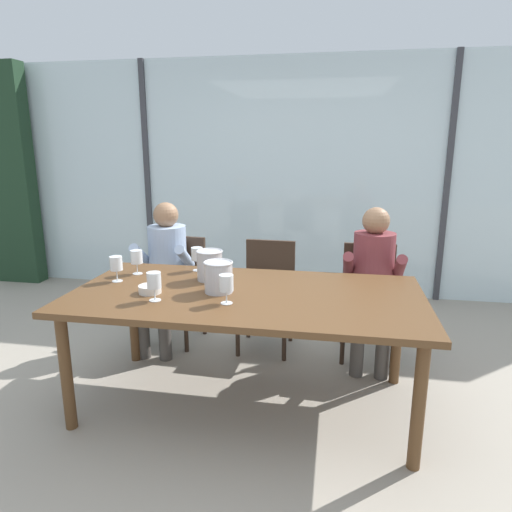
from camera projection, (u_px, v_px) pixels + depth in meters
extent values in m
plane|color=#9E9384|center=(269.00, 340.00, 3.98)|extent=(14.00, 14.00, 0.00)
cube|color=silver|center=(289.00, 179.00, 5.04)|extent=(7.40, 0.03, 2.60)
cube|color=#38383D|center=(148.00, 177.00, 5.31)|extent=(0.06, 0.06, 2.60)
cube|color=#38383D|center=(447.00, 181.00, 4.73)|extent=(0.06, 0.06, 2.60)
cube|color=#477A38|center=(311.00, 188.00, 9.12)|extent=(13.40, 2.40, 1.64)
cube|color=#1E3823|center=(11.00, 177.00, 5.44)|extent=(0.56, 0.20, 2.60)
cube|color=brown|center=(246.00, 295.00, 2.84)|extent=(2.20, 1.11, 0.04)
cylinder|color=brown|center=(66.00, 372.00, 2.67)|extent=(0.07, 0.07, 0.74)
cylinder|color=brown|center=(419.00, 406.00, 2.33)|extent=(0.07, 0.07, 0.74)
cylinder|color=brown|center=(133.00, 316.00, 3.54)|extent=(0.07, 0.07, 0.74)
cylinder|color=brown|center=(397.00, 335.00, 3.20)|extent=(0.07, 0.07, 0.74)
cube|color=#332319|center=(174.00, 290.00, 3.89)|extent=(0.49, 0.49, 0.03)
cube|color=#332319|center=(183.00, 259.00, 4.03)|extent=(0.42, 0.08, 0.42)
cylinder|color=#332319|center=(145.00, 321.00, 3.83)|extent=(0.04, 0.04, 0.45)
cylinder|color=#332319|center=(186.00, 326.00, 3.72)|extent=(0.04, 0.04, 0.45)
cylinder|color=#332319|center=(166.00, 306.00, 4.18)|extent=(0.04, 0.04, 0.45)
cylinder|color=#332319|center=(204.00, 310.00, 4.07)|extent=(0.04, 0.04, 0.45)
cube|color=#332319|center=(265.00, 296.00, 3.73)|extent=(0.45, 0.45, 0.03)
cube|color=#332319|center=(270.00, 264.00, 3.86)|extent=(0.42, 0.05, 0.42)
cylinder|color=#332319|center=(238.00, 330.00, 3.64)|extent=(0.04, 0.04, 0.45)
cylinder|color=#332319|center=(284.00, 334.00, 3.57)|extent=(0.04, 0.04, 0.45)
cylinder|color=#332319|center=(248.00, 313.00, 4.00)|extent=(0.04, 0.04, 0.45)
cylinder|color=#332319|center=(291.00, 317.00, 3.93)|extent=(0.04, 0.04, 0.45)
cube|color=#332319|center=(368.00, 302.00, 3.60)|extent=(0.44, 0.44, 0.03)
cube|color=#332319|center=(369.00, 268.00, 3.73)|extent=(0.42, 0.04, 0.42)
cylinder|color=#332319|center=(343.00, 337.00, 3.51)|extent=(0.04, 0.04, 0.45)
cylinder|color=#332319|center=(394.00, 341.00, 3.44)|extent=(0.04, 0.04, 0.45)
cylinder|color=#332319|center=(343.00, 319.00, 3.87)|extent=(0.04, 0.04, 0.45)
cylinder|color=#332319|center=(389.00, 322.00, 3.80)|extent=(0.04, 0.04, 0.45)
cylinder|color=#9EB2D1|center=(168.00, 256.00, 3.86)|extent=(0.33, 0.33, 0.52)
sphere|color=#936B4C|center=(166.00, 215.00, 3.77)|extent=(0.21, 0.21, 0.21)
cube|color=#47423D|center=(151.00, 292.00, 3.74)|extent=(0.14, 0.40, 0.13)
cube|color=#47423D|center=(172.00, 293.00, 3.72)|extent=(0.14, 0.40, 0.13)
cylinder|color=#47423D|center=(143.00, 330.00, 3.61)|extent=(0.10, 0.10, 0.47)
cylinder|color=#47423D|center=(165.00, 332.00, 3.58)|extent=(0.10, 0.10, 0.47)
cylinder|color=#9EB2D1|center=(141.00, 256.00, 3.76)|extent=(0.09, 0.33, 0.26)
cylinder|color=#9EB2D1|center=(185.00, 257.00, 3.71)|extent=(0.09, 0.33, 0.26)
cylinder|color=brown|center=(373.00, 265.00, 3.56)|extent=(0.34, 0.34, 0.52)
sphere|color=#936B4C|center=(376.00, 221.00, 3.48)|extent=(0.21, 0.21, 0.21)
cube|color=#47423D|center=(360.00, 304.00, 3.46)|extent=(0.15, 0.41, 0.13)
cube|color=#47423D|center=(384.00, 306.00, 3.42)|extent=(0.15, 0.41, 0.13)
cylinder|color=#47423D|center=(357.00, 346.00, 3.33)|extent=(0.10, 0.10, 0.47)
cylinder|color=#47423D|center=(383.00, 348.00, 3.29)|extent=(0.10, 0.10, 0.47)
cylinder|color=brown|center=(348.00, 265.00, 3.49)|extent=(0.10, 0.33, 0.26)
cylinder|color=brown|center=(400.00, 267.00, 3.40)|extent=(0.10, 0.33, 0.26)
cylinder|color=#B7B7BC|center=(210.00, 266.00, 3.08)|extent=(0.17, 0.17, 0.20)
torus|color=silver|center=(209.00, 251.00, 3.05)|extent=(0.18, 0.18, 0.01)
cylinder|color=#B7B7BC|center=(218.00, 277.00, 2.82)|extent=(0.18, 0.18, 0.19)
torus|color=silver|center=(218.00, 263.00, 2.80)|extent=(0.19, 0.19, 0.01)
cylinder|color=silver|center=(150.00, 289.00, 2.82)|extent=(0.14, 0.14, 0.05)
cylinder|color=silver|center=(198.00, 270.00, 3.33)|extent=(0.07, 0.07, 0.00)
cylinder|color=silver|center=(197.00, 265.00, 3.32)|extent=(0.01, 0.01, 0.07)
cylinder|color=silver|center=(197.00, 254.00, 3.30)|extent=(0.08, 0.08, 0.09)
cylinder|color=#560C1E|center=(197.00, 257.00, 3.31)|extent=(0.07, 0.07, 0.04)
cylinder|color=silver|center=(117.00, 281.00, 3.07)|extent=(0.07, 0.07, 0.00)
cylinder|color=silver|center=(117.00, 275.00, 3.06)|extent=(0.01, 0.01, 0.07)
cylinder|color=silver|center=(116.00, 263.00, 3.04)|extent=(0.08, 0.08, 0.09)
cylinder|color=maroon|center=(116.00, 267.00, 3.04)|extent=(0.07, 0.07, 0.04)
cylinder|color=silver|center=(227.00, 303.00, 2.64)|extent=(0.07, 0.07, 0.00)
cylinder|color=silver|center=(227.00, 297.00, 2.63)|extent=(0.01, 0.01, 0.07)
cylinder|color=silver|center=(226.00, 283.00, 2.61)|extent=(0.08, 0.08, 0.09)
cylinder|color=#560C1E|center=(226.00, 287.00, 2.62)|extent=(0.07, 0.07, 0.04)
cylinder|color=silver|center=(138.00, 274.00, 3.24)|extent=(0.07, 0.07, 0.00)
cylinder|color=silver|center=(137.00, 268.00, 3.23)|extent=(0.01, 0.01, 0.07)
cylinder|color=silver|center=(136.00, 257.00, 3.21)|extent=(0.08, 0.08, 0.09)
cylinder|color=#560C1E|center=(137.00, 260.00, 3.22)|extent=(0.07, 0.07, 0.04)
cylinder|color=silver|center=(155.00, 300.00, 2.69)|extent=(0.07, 0.07, 0.00)
cylinder|color=silver|center=(155.00, 294.00, 2.68)|extent=(0.01, 0.01, 0.07)
cylinder|color=silver|center=(154.00, 280.00, 2.66)|extent=(0.08, 0.08, 0.09)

